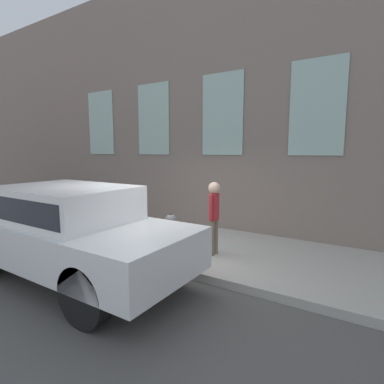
{
  "coord_description": "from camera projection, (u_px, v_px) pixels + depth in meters",
  "views": [
    {
      "loc": [
        -4.3,
        -3.69,
        2.27
      ],
      "look_at": [
        0.84,
        -0.43,
        1.45
      ],
      "focal_mm": 28.0,
      "sensor_mm": 36.0,
      "label": 1
    }
  ],
  "objects": [
    {
      "name": "parked_car_white_near",
      "position": [
        67.0,
        227.0,
        5.28
      ],
      "size": [
        1.88,
        4.79,
        1.68
      ],
      "color": "black",
      "rests_on": "ground_plane"
    },
    {
      "name": "person",
      "position": [
        214.0,
        211.0,
        6.12
      ],
      "size": [
        0.37,
        0.24,
        1.52
      ],
      "rotation": [
        0.0,
        0.0,
        -0.93
      ],
      "color": "#726651",
      "rests_on": "sidewalk"
    },
    {
      "name": "ground_plane",
      "position": [
        150.0,
        269.0,
        5.86
      ],
      "size": [
        80.0,
        80.0,
        0.0
      ],
      "primitive_type": "plane",
      "color": "#514F4C"
    },
    {
      "name": "sidewalk",
      "position": [
        192.0,
        245.0,
        7.13
      ],
      "size": [
        3.06,
        60.0,
        0.15
      ],
      "color": "#B2ADA3",
      "rests_on": "ground_plane"
    },
    {
      "name": "building_facade",
      "position": [
        225.0,
        99.0,
        8.05
      ],
      "size": [
        0.33,
        40.0,
        7.35
      ],
      "color": "gray",
      "rests_on": "ground_plane"
    },
    {
      "name": "fire_hydrant",
      "position": [
        171.0,
        233.0,
        6.32
      ],
      "size": [
        0.3,
        0.42,
        0.82
      ],
      "color": "gray",
      "rests_on": "sidewalk"
    }
  ]
}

